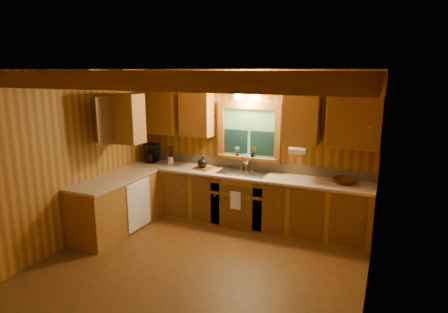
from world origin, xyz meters
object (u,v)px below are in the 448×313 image
at_px(sink, 243,175).
at_px(cutting_board, 203,168).
at_px(coffee_maker, 152,153).
at_px(wicker_basket, 344,181).

relative_size(sink, cutting_board, 2.86).
bearing_deg(sink, cutting_board, -176.24).
bearing_deg(coffee_maker, cutting_board, -22.05).
relative_size(sink, coffee_maker, 2.35).
bearing_deg(wicker_basket, sink, -178.40).
bearing_deg(cutting_board, sink, 14.99).
xyz_separation_m(coffee_maker, cutting_board, (1.10, -0.10, -0.16)).
distance_m(coffee_maker, cutting_board, 1.12).
distance_m(cutting_board, wicker_basket, 2.37).
bearing_deg(sink, coffee_maker, 178.29).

